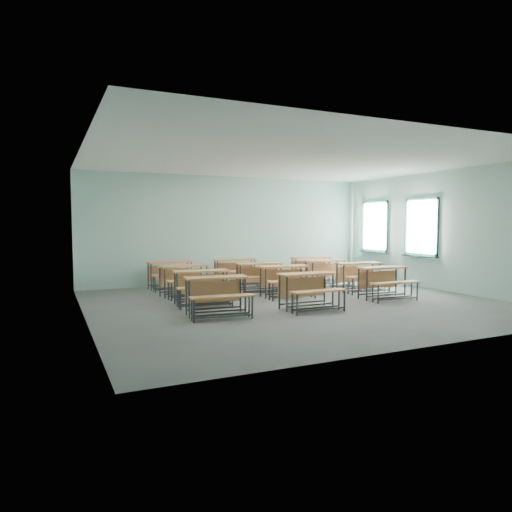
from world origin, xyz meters
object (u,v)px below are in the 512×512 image
(desk_unit_r1c0, at_px, (202,282))
(desk_unit_r0c1, at_px, (309,285))
(desk_unit_r2c1, at_px, (260,273))
(desk_unit_r3c2, at_px, (312,265))
(desk_unit_r2c0, at_px, (185,276))
(desk_unit_r0c2, at_px, (385,278))
(desk_unit_r1c2, at_px, (361,272))
(desk_unit_r3c0, at_px, (171,271))
(desk_unit_r2c2, at_px, (328,269))
(desk_unit_r1c1, at_px, (286,276))
(desk_unit_r3c1, at_px, (236,268))
(desk_unit_r0c0, at_px, (217,290))

(desk_unit_r1c0, bearing_deg, desk_unit_r0c1, -32.09)
(desk_unit_r2c1, bearing_deg, desk_unit_r1c0, -143.66)
(desk_unit_r3c2, bearing_deg, desk_unit_r2c0, -158.59)
(desk_unit_r0c2, distance_m, desk_unit_r2c1, 3.14)
(desk_unit_r1c2, relative_size, desk_unit_r3c0, 1.02)
(desk_unit_r0c2, xyz_separation_m, desk_unit_r3c2, (0.13, 3.49, 0.00))
(desk_unit_r2c2, relative_size, desk_unit_r3c2, 0.97)
(desk_unit_r3c0, xyz_separation_m, desk_unit_r3c2, (4.36, -0.21, 0.00))
(desk_unit_r1c2, distance_m, desk_unit_r3c0, 5.10)
(desk_unit_r0c2, bearing_deg, desk_unit_r1c1, 149.98)
(desk_unit_r1c2, height_order, desk_unit_r2c0, same)
(desk_unit_r2c1, distance_m, desk_unit_r3c1, 1.49)
(desk_unit_r0c0, bearing_deg, desk_unit_r0c1, 0.67)
(desk_unit_r1c2, bearing_deg, desk_unit_r2c2, 110.56)
(desk_unit_r1c2, bearing_deg, desk_unit_r0c2, -96.49)
(desk_unit_r2c0, bearing_deg, desk_unit_r1c1, -35.25)
(desk_unit_r2c1, bearing_deg, desk_unit_r3c0, 149.52)
(desk_unit_r0c0, xyz_separation_m, desk_unit_r2c2, (4.20, 2.47, 0.00))
(desk_unit_r1c0, distance_m, desk_unit_r3c0, 2.63)
(desk_unit_r0c0, height_order, desk_unit_r3c1, same)
(desk_unit_r3c0, bearing_deg, desk_unit_r1c0, -91.06)
(desk_unit_r2c0, distance_m, desk_unit_r3c1, 2.29)
(desk_unit_r0c1, relative_size, desk_unit_r3c1, 0.93)
(desk_unit_r3c0, relative_size, desk_unit_r3c2, 0.95)
(desk_unit_r2c2, bearing_deg, desk_unit_r3c2, 75.35)
(desk_unit_r0c0, relative_size, desk_unit_r2c1, 0.99)
(desk_unit_r1c1, bearing_deg, desk_unit_r0c2, -29.10)
(desk_unit_r0c1, distance_m, desk_unit_r1c1, 1.65)
(desk_unit_r0c0, height_order, desk_unit_r0c2, same)
(desk_unit_r1c1, xyz_separation_m, desk_unit_r2c1, (-0.23, 0.97, 0.00))
(desk_unit_r0c1, height_order, desk_unit_r1c2, same)
(desk_unit_r0c0, distance_m, desk_unit_r1c1, 2.72)
(desk_unit_r0c2, xyz_separation_m, desk_unit_r2c2, (-0.11, 2.27, 0.00))
(desk_unit_r0c0, height_order, desk_unit_r2c2, same)
(desk_unit_r0c0, bearing_deg, desk_unit_r1c1, 37.79)
(desk_unit_r0c1, xyz_separation_m, desk_unit_r3c0, (-1.90, 4.07, 0.00))
(desk_unit_r2c0, bearing_deg, desk_unit_r2c1, -12.78)
(desk_unit_r3c1, bearing_deg, desk_unit_r0c0, -110.38)
(desk_unit_r0c1, distance_m, desk_unit_r1c0, 2.36)
(desk_unit_r0c2, height_order, desk_unit_r3c0, same)
(desk_unit_r2c0, height_order, desk_unit_r3c0, same)
(desk_unit_r1c1, height_order, desk_unit_r2c2, same)
(desk_unit_r0c0, distance_m, desk_unit_r0c2, 4.31)
(desk_unit_r0c0, height_order, desk_unit_r3c0, same)
(desk_unit_r1c2, relative_size, desk_unit_r3c1, 0.97)
(desk_unit_r1c2, height_order, desk_unit_r2c1, same)
(desk_unit_r2c2, xyz_separation_m, desk_unit_r3c1, (-2.21, 1.43, 0.00))
(desk_unit_r0c0, height_order, desk_unit_r2c0, same)
(desk_unit_r2c1, xyz_separation_m, desk_unit_r3c1, (-0.09, 1.49, 0.00))
(desk_unit_r1c1, distance_m, desk_unit_r1c2, 2.22)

